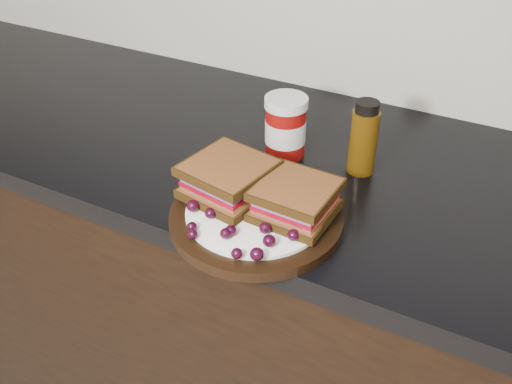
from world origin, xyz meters
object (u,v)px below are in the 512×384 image
condiment_jar (285,127)px  oil_bottle (364,137)px  plate (256,218)px  sandwich_left (229,179)px

condiment_jar → oil_bottle: bearing=4.3°
condiment_jar → plate: bearing=-76.8°
plate → sandwich_left: bearing=161.9°
condiment_jar → oil_bottle: size_ratio=0.85×
sandwich_left → oil_bottle: bearing=62.7°
sandwich_left → oil_bottle: oil_bottle is taller
condiment_jar → oil_bottle: oil_bottle is taller
sandwich_left → condiment_jar: 0.20m
sandwich_left → oil_bottle: (0.16, 0.21, 0.02)m
sandwich_left → condiment_jar: size_ratio=1.09×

